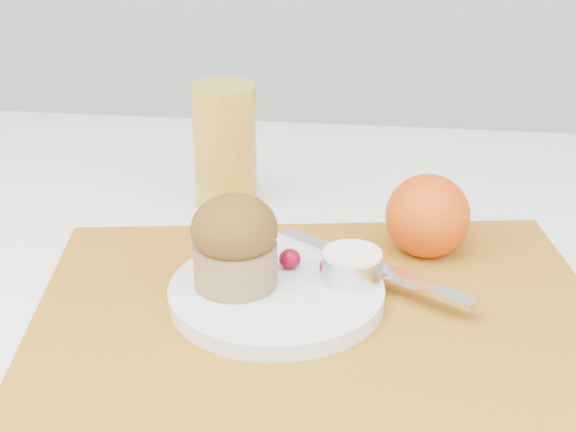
# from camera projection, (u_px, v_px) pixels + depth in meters

# --- Properties ---
(placemat) EXTENTS (0.54, 0.44, 0.00)m
(placemat) POSITION_uv_depth(u_px,v_px,m) (320.00, 315.00, 0.69)
(placemat) COLOR #A86A17
(placemat) RESTS_ON table
(plate) EXTENTS (0.20, 0.20, 0.02)m
(plate) POSITION_uv_depth(u_px,v_px,m) (276.00, 293.00, 0.70)
(plate) COLOR silver
(plate) RESTS_ON placemat
(ramekin) EXTENTS (0.06, 0.06, 0.02)m
(ramekin) POSITION_uv_depth(u_px,v_px,m) (352.00, 267.00, 0.71)
(ramekin) COLOR silver
(ramekin) RESTS_ON plate
(cream) EXTENTS (0.06, 0.06, 0.01)m
(cream) POSITION_uv_depth(u_px,v_px,m) (352.00, 255.00, 0.70)
(cream) COLOR white
(cream) RESTS_ON ramekin
(raspberry_near) EXTENTS (0.02, 0.02, 0.02)m
(raspberry_near) POSITION_uv_depth(u_px,v_px,m) (290.00, 259.00, 0.73)
(raspberry_near) COLOR #58020F
(raspberry_near) RESTS_ON plate
(raspberry_far) EXTENTS (0.02, 0.02, 0.02)m
(raspberry_far) POSITION_uv_depth(u_px,v_px,m) (330.00, 267.00, 0.71)
(raspberry_far) COLOR #600218
(raspberry_far) RESTS_ON plate
(butter_knife) EXTENTS (0.19, 0.13, 0.01)m
(butter_knife) POSITION_uv_depth(u_px,v_px,m) (370.00, 265.00, 0.73)
(butter_knife) COLOR silver
(butter_knife) RESTS_ON plate
(orange) EXTENTS (0.08, 0.08, 0.08)m
(orange) POSITION_uv_depth(u_px,v_px,m) (428.00, 216.00, 0.78)
(orange) COLOR #E04B07
(orange) RESTS_ON table
(juice_glass) EXTENTS (0.09, 0.09, 0.14)m
(juice_glass) POSITION_uv_depth(u_px,v_px,m) (225.00, 147.00, 0.88)
(juice_glass) COLOR gold
(juice_glass) RESTS_ON table
(muffin) EXTENTS (0.09, 0.09, 0.08)m
(muffin) POSITION_uv_depth(u_px,v_px,m) (235.00, 242.00, 0.69)
(muffin) COLOR #9C794B
(muffin) RESTS_ON plate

